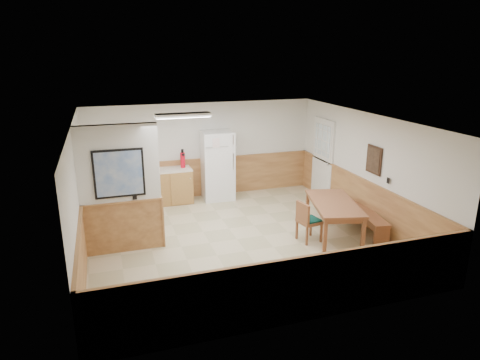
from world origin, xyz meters
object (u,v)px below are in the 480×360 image
object	(u,v)px
fire_extinguisher	(183,160)
dining_table	(334,206)
refrigerator	(218,166)
dining_bench	(367,217)
soap_bottle	(121,169)
dining_chair	(306,219)

from	to	relation	value
fire_extinguisher	dining_table	bearing A→B (deg)	-40.62
refrigerator	dining_bench	distance (m)	4.02
dining_bench	soap_bottle	size ratio (longest dim) A/B	7.09
dining_bench	fire_extinguisher	size ratio (longest dim) A/B	3.30
dining_chair	refrigerator	bearing A→B (deg)	98.48
refrigerator	dining_table	size ratio (longest dim) A/B	0.95
dining_chair	fire_extinguisher	size ratio (longest dim) A/B	1.77
dining_table	dining_chair	distance (m)	0.71
dining_table	soap_bottle	world-z (taller)	soap_bottle
dining_bench	dining_chair	size ratio (longest dim) A/B	1.87
dining_bench	soap_bottle	bearing A→B (deg)	157.37
dining_chair	fire_extinguisher	world-z (taller)	fire_extinguisher
dining_chair	fire_extinguisher	xyz separation A→B (m)	(-1.91, 3.24, 0.62)
dining_chair	fire_extinguisher	bearing A→B (deg)	111.23
dining_bench	soap_bottle	distance (m)	5.88
soap_bottle	refrigerator	bearing A→B (deg)	-0.48
refrigerator	fire_extinguisher	world-z (taller)	refrigerator
refrigerator	soap_bottle	bearing A→B (deg)	-177.68
dining_table	dining_bench	world-z (taller)	dining_table
refrigerator	dining_chair	world-z (taller)	refrigerator
refrigerator	dining_bench	size ratio (longest dim) A/B	1.13
refrigerator	fire_extinguisher	xyz separation A→B (m)	(-0.90, 0.08, 0.21)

